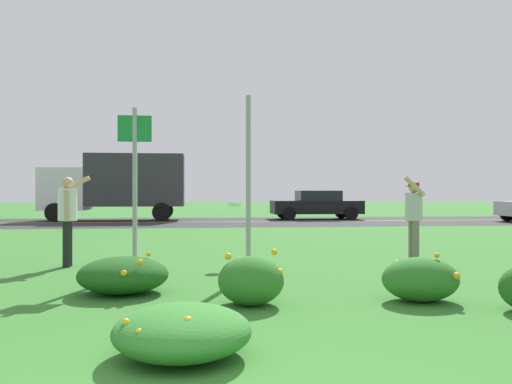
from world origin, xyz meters
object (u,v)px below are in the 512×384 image
Objects in this scene: person_catcher_red_cap_gray_shirt at (414,213)px; box_truck_white at (117,183)px; car_black_center_left at (317,205)px; person_thrower_white_shirt at (68,213)px; sign_post_near_path at (135,174)px; sign_post_by_roadside at (248,185)px; frisbee_white at (234,204)px.

person_catcher_red_cap_gray_shirt is 0.25× the size of box_truck_white.
person_catcher_red_cap_gray_shirt is at bearing -95.99° from car_black_center_left.
car_black_center_left is 9.93m from box_truck_white.
car_black_center_left is (1.67, 15.93, -0.22)m from person_catcher_red_cap_gray_shirt.
person_thrower_white_shirt is at bearing -117.46° from car_black_center_left.
sign_post_near_path is 1.92m from sign_post_by_roadside.
box_truck_white is at bearing 104.84° from sign_post_by_roadside.
sign_post_by_roadside is 11.16× the size of frisbee_white.
person_thrower_white_shirt is at bearing -84.87° from box_truck_white.
sign_post_by_roadside is 1.74× the size of person_catcher_red_cap_gray_shirt.
sign_post_by_roadside reaches higher than car_black_center_left.
person_catcher_red_cap_gray_shirt is (6.75, 0.27, -0.03)m from person_thrower_white_shirt.
sign_post_near_path is 1.80m from person_thrower_white_shirt.
sign_post_by_roadside is at bearing -11.20° from sign_post_near_path.
box_truck_white is at bearing 95.13° from person_thrower_white_shirt.
person_thrower_white_shirt reaches higher than car_black_center_left.
frisbee_white is 16.87m from box_truck_white.
person_thrower_white_shirt is (-3.20, 1.38, -0.49)m from sign_post_by_roadside.
box_truck_white reaches higher than person_catcher_red_cap_gray_shirt.
box_truck_white is at bearing 99.18° from sign_post_near_path.
sign_post_by_roadside is 0.44× the size of box_truck_white.
person_catcher_red_cap_gray_shirt is 6.41× the size of frisbee_white.
sign_post_by_roadside is 18.18m from box_truck_white.
sign_post_by_roadside is 18.34m from car_black_center_left.
box_truck_white is (-8.20, 15.93, 0.85)m from person_catcher_red_cap_gray_shirt.
person_thrower_white_shirt is at bearing 142.80° from sign_post_near_path.
person_thrower_white_shirt is at bearing -177.73° from person_catcher_red_cap_gray_shirt.
frisbee_white is (3.07, -0.05, 0.15)m from person_thrower_white_shirt.
frisbee_white is at bearing 28.77° from sign_post_near_path.
person_catcher_red_cap_gray_shirt reaches higher than car_black_center_left.
frisbee_white is 17.11m from car_black_center_left.
sign_post_by_roadside is 3.52m from person_thrower_white_shirt.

